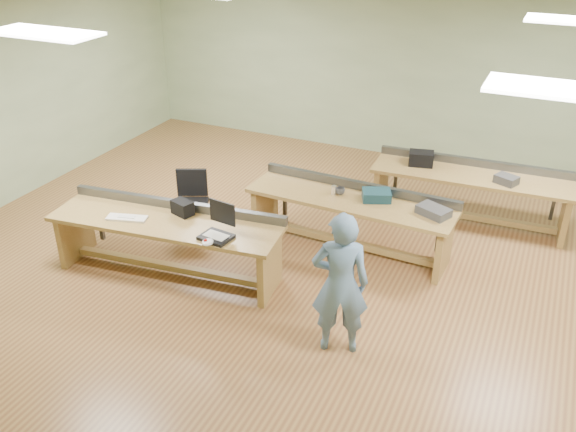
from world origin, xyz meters
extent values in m
plane|color=olive|center=(0.00, 0.00, 0.00)|extent=(10.00, 10.00, 0.00)
plane|color=silver|center=(0.00, 0.00, 3.00)|extent=(10.00, 10.00, 0.00)
cube|color=#9EB488|center=(0.00, 4.00, 1.50)|extent=(10.00, 0.04, 3.00)
cube|color=#9EB488|center=(0.00, -4.00, 1.50)|extent=(10.00, 0.04, 3.00)
cube|color=#9EB488|center=(-5.00, 0.00, 1.50)|extent=(0.04, 8.00, 3.00)
cube|color=white|center=(-2.50, -1.50, 2.97)|extent=(1.20, 0.50, 0.03)
cube|color=white|center=(2.50, -1.50, 2.97)|extent=(1.20, 0.50, 0.03)
cube|color=#A88346|center=(-1.60, -1.03, 0.72)|extent=(2.94, 1.08, 0.05)
cube|color=#A88346|center=(-2.93, -1.17, 0.35)|extent=(0.15, 0.67, 0.70)
cube|color=#A88346|center=(-0.27, -0.88, 0.35)|extent=(0.15, 0.67, 0.70)
cube|color=#A88346|center=(-1.60, -1.03, 0.10)|extent=(2.57, 0.39, 0.08)
cube|color=#4B4E52|center=(-1.64, -0.68, 0.81)|extent=(2.86, 0.40, 0.11)
cube|color=#A88346|center=(0.23, 0.47, 0.72)|extent=(2.76, 0.85, 0.05)
cube|color=#A88346|center=(-1.03, 0.53, 0.35)|extent=(0.11, 0.63, 0.70)
cube|color=#A88346|center=(1.50, 0.41, 0.35)|extent=(0.11, 0.63, 0.70)
cube|color=#A88346|center=(0.23, 0.47, 0.10)|extent=(2.44, 0.21, 0.08)
cube|color=#4B4E52|center=(0.25, 0.80, 0.81)|extent=(2.74, 0.20, 0.11)
cube|color=#A88346|center=(1.54, 1.91, 0.72)|extent=(2.80, 0.86, 0.05)
cube|color=#A88346|center=(0.26, 1.85, 0.35)|extent=(0.11, 0.64, 0.70)
cube|color=#A88346|center=(2.82, 1.97, 0.35)|extent=(0.11, 0.64, 0.70)
cube|color=#A88346|center=(1.54, 1.91, 0.10)|extent=(2.47, 0.21, 0.08)
cube|color=#4B4E52|center=(1.52, 2.24, 0.81)|extent=(2.77, 0.20, 0.11)
imported|color=slate|center=(0.81, -1.48, 0.80)|extent=(0.68, 0.56, 1.59)
cube|color=black|center=(-0.82, -1.14, 0.77)|extent=(0.39, 0.33, 0.04)
cube|color=black|center=(-0.80, -1.00, 1.03)|extent=(0.35, 0.06, 0.28)
cube|color=silver|center=(-2.04, -1.18, 0.76)|extent=(0.51, 0.29, 0.03)
ellipsoid|color=white|center=(-0.83, -1.30, 0.78)|extent=(0.17, 0.18, 0.06)
cube|color=black|center=(-1.49, -0.79, 0.84)|extent=(0.30, 0.24, 0.18)
cylinder|color=black|center=(-1.84, -0.09, 0.23)|extent=(0.06, 0.06, 0.46)
cube|color=black|center=(-1.84, -0.09, 0.48)|extent=(0.58, 0.58, 0.06)
cube|color=black|center=(-1.93, 0.09, 0.73)|extent=(0.40, 0.22, 0.39)
cylinder|color=black|center=(-1.84, -0.09, 0.03)|extent=(0.66, 0.66, 0.06)
cube|color=#12323D|center=(0.55, 0.58, 0.81)|extent=(0.43, 0.39, 0.13)
cube|color=#38383A|center=(1.31, 0.46, 0.80)|extent=(0.45, 0.38, 0.11)
imported|color=#38383A|center=(0.07, 0.54, 0.80)|extent=(0.15, 0.15, 0.10)
cylinder|color=silver|center=(-0.01, 0.51, 0.81)|extent=(0.08, 0.08, 0.12)
cube|color=black|center=(0.79, 1.95, 0.85)|extent=(0.39, 0.32, 0.20)
cube|color=#38383A|center=(2.00, 1.79, 0.81)|extent=(0.35, 0.31, 0.11)
camera|label=1|loc=(2.42, -6.28, 4.23)|focal=38.00mm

